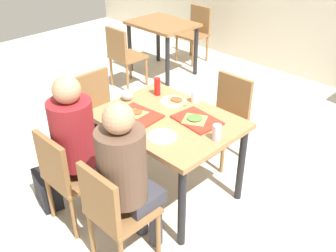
{
  "coord_description": "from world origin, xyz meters",
  "views": [
    {
      "loc": [
        1.9,
        -1.92,
        2.29
      ],
      "look_at": [
        0.0,
        0.0,
        0.68
      ],
      "focal_mm": 41.45,
      "sensor_mm": 36.0,
      "label": 1
    }
  ],
  "objects_px": {
    "paper_plate_near_edge": "(162,137)",
    "soda_can": "(217,132)",
    "main_table": "(168,129)",
    "person_in_brown_jacket": "(127,171)",
    "paper_plate_center": "(173,101)",
    "plastic_cup_a": "(195,97)",
    "pizza_slice_b": "(195,118)",
    "condiment_bottle": "(157,87)",
    "chair_near_left": "(66,173)",
    "person_in_red": "(78,139)",
    "pizza_slice_a": "(136,112)",
    "plastic_cup_b": "(136,131)",
    "handbag": "(47,189)",
    "background_chair_near": "(123,54)",
    "background_chair_far": "(196,30)",
    "chair_near_right": "(113,210)",
    "pizza_slice_c": "(177,100)",
    "chair_left_end": "(100,108)",
    "chair_far_side": "(227,112)",
    "tray_red_near": "(138,115)",
    "tray_red_far": "(197,120)",
    "foil_bundle": "(127,95)",
    "background_table": "(162,31)"
  },
  "relations": [
    {
      "from": "paper_plate_near_edge",
      "to": "handbag",
      "type": "relative_size",
      "value": 0.69
    },
    {
      "from": "pizza_slice_b",
      "to": "plastic_cup_a",
      "type": "distance_m",
      "value": 0.33
    },
    {
      "from": "tray_red_far",
      "to": "condiment_bottle",
      "type": "xyz_separation_m",
      "value": [
        -0.56,
        0.11,
        0.07
      ]
    },
    {
      "from": "paper_plate_near_edge",
      "to": "pizza_slice_a",
      "type": "height_order",
      "value": "pizza_slice_a"
    },
    {
      "from": "plastic_cup_a",
      "to": "pizza_slice_b",
      "type": "bearing_deg",
      "value": -49.21
    },
    {
      "from": "paper_plate_near_edge",
      "to": "soda_can",
      "type": "xyz_separation_m",
      "value": [
        0.31,
        0.25,
        0.06
      ]
    },
    {
      "from": "chair_near_left",
      "to": "handbag",
      "type": "xyz_separation_m",
      "value": [
        -0.35,
        -0.02,
        -0.35
      ]
    },
    {
      "from": "paper_plate_center",
      "to": "soda_can",
      "type": "distance_m",
      "value": 0.68
    },
    {
      "from": "chair_far_side",
      "to": "handbag",
      "type": "bearing_deg",
      "value": -111.1
    },
    {
      "from": "paper_plate_near_edge",
      "to": "plastic_cup_a",
      "type": "distance_m",
      "value": 0.63
    },
    {
      "from": "chair_near_left",
      "to": "person_in_red",
      "type": "relative_size",
      "value": 0.67
    },
    {
      "from": "person_in_brown_jacket",
      "to": "background_chair_far",
      "type": "bearing_deg",
      "value": 124.39
    },
    {
      "from": "person_in_red",
      "to": "pizza_slice_c",
      "type": "xyz_separation_m",
      "value": [
        0.13,
        0.92,
        0.04
      ]
    },
    {
      "from": "background_chair_near",
      "to": "pizza_slice_c",
      "type": "bearing_deg",
      "value": -25.95
    },
    {
      "from": "chair_near_right",
      "to": "main_table",
      "type": "bearing_deg",
      "value": 109.09
    },
    {
      "from": "person_in_brown_jacket",
      "to": "paper_plate_center",
      "type": "bearing_deg",
      "value": 116.41
    },
    {
      "from": "background_chair_near",
      "to": "background_chair_far",
      "type": "height_order",
      "value": "same"
    },
    {
      "from": "tray_red_far",
      "to": "plastic_cup_a",
      "type": "xyz_separation_m",
      "value": [
        -0.22,
        0.23,
        0.04
      ]
    },
    {
      "from": "plastic_cup_b",
      "to": "handbag",
      "type": "xyz_separation_m",
      "value": [
        -0.66,
        -0.46,
        -0.66
      ]
    },
    {
      "from": "pizza_slice_a",
      "to": "background_chair_near",
      "type": "relative_size",
      "value": 0.25
    },
    {
      "from": "pizza_slice_c",
      "to": "soda_can",
      "type": "distance_m",
      "value": 0.67
    },
    {
      "from": "chair_near_left",
      "to": "tray_red_far",
      "type": "relative_size",
      "value": 2.32
    },
    {
      "from": "plastic_cup_a",
      "to": "condiment_bottle",
      "type": "relative_size",
      "value": 0.62
    },
    {
      "from": "main_table",
      "to": "handbag",
      "type": "distance_m",
      "value": 1.16
    },
    {
      "from": "tray_red_near",
      "to": "background_chair_far",
      "type": "height_order",
      "value": "background_chair_far"
    },
    {
      "from": "pizza_slice_c",
      "to": "soda_can",
      "type": "xyz_separation_m",
      "value": [
        0.62,
        -0.23,
        0.04
      ]
    },
    {
      "from": "person_in_brown_jacket",
      "to": "tray_red_near",
      "type": "height_order",
      "value": "person_in_brown_jacket"
    },
    {
      "from": "background_table",
      "to": "background_chair_far",
      "type": "xyz_separation_m",
      "value": [
        -0.0,
        0.73,
        -0.14
      ]
    },
    {
      "from": "pizza_slice_a",
      "to": "handbag",
      "type": "distance_m",
      "value": 1.01
    },
    {
      "from": "chair_near_left",
      "to": "tray_red_far",
      "type": "distance_m",
      "value": 1.08
    },
    {
      "from": "tray_red_near",
      "to": "paper_plate_center",
      "type": "xyz_separation_m",
      "value": [
        0.03,
        0.38,
        -0.0
      ]
    },
    {
      "from": "chair_left_end",
      "to": "paper_plate_near_edge",
      "type": "bearing_deg",
      "value": -11.84
    },
    {
      "from": "main_table",
      "to": "handbag",
      "type": "xyz_separation_m",
      "value": [
        -0.63,
        -0.82,
        -0.51
      ]
    },
    {
      "from": "main_table",
      "to": "pizza_slice_a",
      "type": "xyz_separation_m",
      "value": [
        -0.22,
        -0.15,
        0.12
      ]
    },
    {
      "from": "chair_near_right",
      "to": "plastic_cup_a",
      "type": "bearing_deg",
      "value": 104.75
    },
    {
      "from": "chair_near_right",
      "to": "pizza_slice_c",
      "type": "relative_size",
      "value": 5.16
    },
    {
      "from": "person_in_red",
      "to": "handbag",
      "type": "bearing_deg",
      "value": -156.02
    },
    {
      "from": "plastic_cup_a",
      "to": "main_table",
      "type": "bearing_deg",
      "value": -85.56
    },
    {
      "from": "paper_plate_center",
      "to": "plastic_cup_a",
      "type": "xyz_separation_m",
      "value": [
        0.14,
        0.13,
        0.05
      ]
    },
    {
      "from": "tray_red_far",
      "to": "pizza_slice_a",
      "type": "height_order",
      "value": "pizza_slice_a"
    },
    {
      "from": "main_table",
      "to": "soda_can",
      "type": "xyz_separation_m",
      "value": [
        0.48,
        0.02,
        0.16
      ]
    },
    {
      "from": "pizza_slice_c",
      "to": "plastic_cup_b",
      "type": "bearing_deg",
      "value": -74.02
    },
    {
      "from": "condiment_bottle",
      "to": "background_table",
      "type": "height_order",
      "value": "condiment_bottle"
    },
    {
      "from": "chair_near_left",
      "to": "chair_left_end",
      "type": "distance_m",
      "value": 1.05
    },
    {
      "from": "person_in_brown_jacket",
      "to": "paper_plate_center",
      "type": "height_order",
      "value": "person_in_brown_jacket"
    },
    {
      "from": "main_table",
      "to": "paper_plate_near_edge",
      "type": "distance_m",
      "value": 0.31
    },
    {
      "from": "main_table",
      "to": "person_in_brown_jacket",
      "type": "relative_size",
      "value": 0.9
    },
    {
      "from": "main_table",
      "to": "plastic_cup_a",
      "type": "height_order",
      "value": "plastic_cup_a"
    },
    {
      "from": "paper_plate_near_edge",
      "to": "foil_bundle",
      "type": "distance_m",
      "value": 0.68
    },
    {
      "from": "main_table",
      "to": "plastic_cup_b",
      "type": "bearing_deg",
      "value": -85.56
    }
  ]
}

